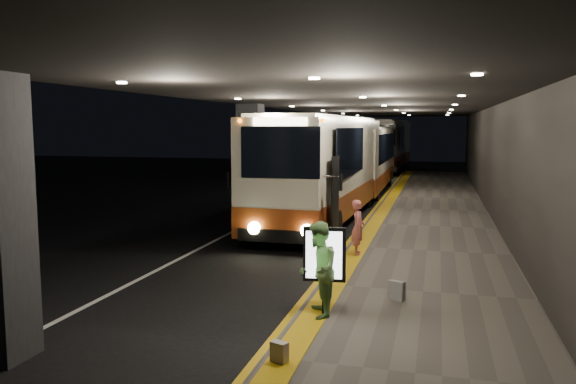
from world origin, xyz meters
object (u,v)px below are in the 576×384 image
Objects in this scene: coach_main at (324,173)px; coach_second at (365,162)px; passenger_waiting_green at (318,269)px; bag_polka at (397,290)px; bag_plain at (279,352)px; coach_third at (387,147)px; passenger_boarding at (358,227)px; info_sign at (324,256)px; stanchion_post at (336,253)px.

coach_second is (0.30, 9.93, -0.18)m from coach_main.
coach_second is 6.35× the size of passenger_waiting_green.
bag_polka reaches higher than bag_plain.
bag_polka is (3.40, -35.73, -1.59)m from coach_third.
coach_main is 6.43m from passenger_boarding.
passenger_waiting_green reaches higher than bag_plain.
coach_third is (-0.22, 15.98, 0.26)m from coach_second.
info_sign reaches higher than stanchion_post.
bag_polka is at bearing -81.22° from coach_second.
stanchion_post is at bearing 166.02° from passenger_boarding.
coach_main is 11.42m from passenger_waiting_green.
coach_second is at bearing 168.08° from passenger_waiting_green.
coach_second is at bearing 95.25° from stanchion_post.
passenger_waiting_green reaches higher than info_sign.
coach_main reaches higher than passenger_boarding.
info_sign is (0.09, 0.09, 0.23)m from passenger_waiting_green.
bag_polka is at bearing -45.84° from stanchion_post.
coach_second is 20.05m from bag_polka.
stanchion_post is at bearing 90.57° from bag_plain.
bag_polka is 0.24× the size of info_sign.
coach_third reaches higher than bag_plain.
coach_third is 37.07m from info_sign.
passenger_waiting_green reaches higher than passenger_boarding.
info_sign is (0.09, -5.11, 0.36)m from passenger_boarding.
coach_main reaches higher than passenger_waiting_green.
bag_polka is (1.32, -3.84, -0.55)m from passenger_boarding.
info_sign is at bearing -85.06° from coach_second.
coach_second is 28.74× the size of bag_polka.
coach_second reaches higher than bag_polka.
bag_plain is (1.95, -39.23, -1.63)m from coach_third.
stanchion_post is at bearing 134.16° from bag_polka.
passenger_waiting_green is at bearing 86.50° from bag_plain.
stanchion_post is (-0.18, 2.90, -0.35)m from passenger_waiting_green.
passenger_boarding is 5.12m from info_sign.
info_sign is at bearing 117.21° from passenger_waiting_green.
coach_main is 13.56m from bag_plain.
passenger_boarding is 4.80× the size of bag_plain.
coach_third reaches higher than stanchion_post.
coach_third reaches higher than passenger_boarding.
passenger_waiting_green is 0.26m from info_sign.
coach_third is 37.16m from passenger_waiting_green.
stanchion_post is at bearing 166.61° from passenger_waiting_green.
coach_third reaches higher than bag_polka.
coach_third is at bearing 92.84° from bag_plain.
coach_third is 7.36× the size of passenger_waiting_green.
passenger_waiting_green is at bearing 170.54° from passenger_boarding.
coach_main reaches higher than bag_polka.
passenger_waiting_green is at bearing -77.37° from coach_main.
coach_second is at bearing 94.24° from bag_plain.
coach_third is 33.31× the size of bag_polka.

